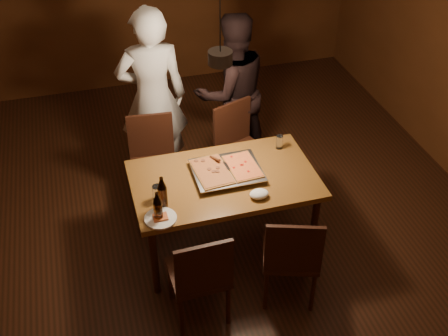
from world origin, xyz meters
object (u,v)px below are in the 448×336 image
object	(u,v)px
beer_bottle_a	(158,206)
diner_dark	(232,92)
dining_table	(224,185)
pizza_tray	(227,172)
plate_slice	(161,218)
chair_far_right	(238,140)
diner_white	(153,98)
chair_far_left	(153,154)
beer_bottle_b	(162,192)
chair_near_left	(201,271)
pendant_lamp	(220,56)
chair_near_right	(292,252)

from	to	relation	value
beer_bottle_a	diner_dark	size ratio (longest dim) A/B	0.16
dining_table	pizza_tray	distance (m)	0.11
pizza_tray	plate_slice	world-z (taller)	pizza_tray
chair_far_right	diner_white	distance (m)	0.90
chair_far_left	beer_bottle_b	size ratio (longest dim) A/B	1.79
dining_table	chair_near_left	world-z (taller)	chair_near_left
beer_bottle_a	pendant_lamp	bearing A→B (deg)	38.37
chair_near_right	beer_bottle_b	bearing A→B (deg)	166.70
chair_far_right	chair_far_left	bearing A→B (deg)	-20.53
pendant_lamp	dining_table	bearing A→B (deg)	-94.74
chair_far_right	chair_near_left	distance (m)	1.69
diner_white	chair_far_right	bearing A→B (deg)	155.66
pizza_tray	dining_table	bearing A→B (deg)	-131.17
dining_table	plate_slice	bearing A→B (deg)	-149.45
plate_slice	pendant_lamp	bearing A→B (deg)	39.08
chair_near_left	beer_bottle_a	xyz separation A→B (m)	(-0.21, 0.39, 0.34)
chair_near_left	beer_bottle_b	distance (m)	0.66
chair_far_left	diner_white	xyz separation A→B (m)	(0.10, 0.38, 0.36)
chair_near_left	chair_far_left	bearing A→B (deg)	91.31
chair_near_right	pizza_tray	xyz separation A→B (m)	(-0.28, 0.78, 0.24)
chair_near_left	plate_slice	bearing A→B (deg)	115.89
pendant_lamp	diner_dark	bearing A→B (deg)	69.00
pizza_tray	diner_white	distance (m)	1.20
chair_near_right	diner_dark	xyz separation A→B (m)	(0.11, 1.96, 0.27)
diner_white	pizza_tray	bearing A→B (deg)	112.94
diner_white	pendant_lamp	world-z (taller)	pendant_lamp
chair_far_right	chair_near_left	xyz separation A→B (m)	(-0.75, -1.52, 0.00)
beer_bottle_a	pendant_lamp	distance (m)	1.18
pizza_tray	plate_slice	xyz separation A→B (m)	(-0.62, -0.39, -0.01)
plate_slice	chair_far_right	bearing A→B (deg)	49.85
chair_far_right	diner_dark	bearing A→B (deg)	-118.45
chair_far_left	plate_slice	distance (m)	1.16
beer_bottle_a	chair_near_left	bearing A→B (deg)	-61.33
beer_bottle_b	pendant_lamp	distance (m)	1.09
chair_near_left	diner_dark	xyz separation A→B (m)	(0.81, 1.96, 0.27)
dining_table	chair_far_left	size ratio (longest dim) A/B	3.09
chair_near_right	plate_slice	size ratio (longest dim) A/B	2.20
chair_far_left	beer_bottle_b	bearing A→B (deg)	91.12
chair_near_left	diner_dark	distance (m)	2.14
dining_table	pendant_lamp	distance (m)	1.09
chair_near_left	beer_bottle_b	bearing A→B (deg)	104.36
pizza_tray	beer_bottle_a	xyz separation A→B (m)	(-0.63, -0.38, 0.10)
chair_far_right	pendant_lamp	size ratio (longest dim) A/B	0.49
chair_near_left	pizza_tray	size ratio (longest dim) A/B	0.88
beer_bottle_a	beer_bottle_b	world-z (taller)	beer_bottle_b
beer_bottle_a	chair_far_right	bearing A→B (deg)	49.43
dining_table	chair_near_left	bearing A→B (deg)	-117.57
beer_bottle_a	plate_slice	size ratio (longest dim) A/B	1.05
chair_far_right	pendant_lamp	xyz separation A→B (m)	(-0.35, -0.64, 1.22)
chair_far_left	diner_white	world-z (taller)	diner_white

